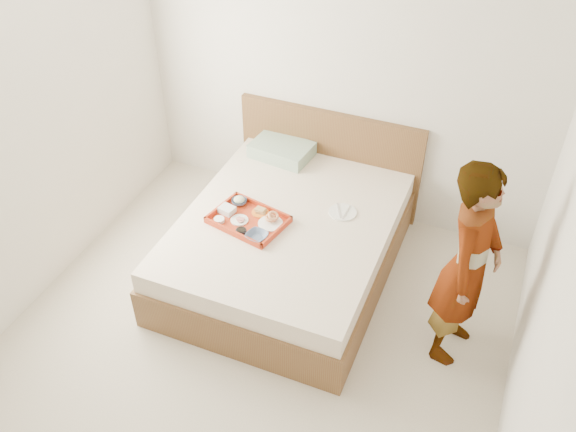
# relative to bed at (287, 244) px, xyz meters

# --- Properties ---
(ground) EXTENTS (3.50, 4.00, 0.01)m
(ground) POSITION_rel_bed_xyz_m (0.07, -1.00, -0.27)
(ground) COLOR beige
(ground) RESTS_ON ground
(wall_back) EXTENTS (3.50, 0.01, 2.60)m
(wall_back) POSITION_rel_bed_xyz_m (0.07, 1.00, 1.04)
(wall_back) COLOR silver
(wall_back) RESTS_ON ground
(wall_right) EXTENTS (0.01, 4.00, 2.60)m
(wall_right) POSITION_rel_bed_xyz_m (1.82, -1.00, 1.04)
(wall_right) COLOR silver
(wall_right) RESTS_ON ground
(bed) EXTENTS (1.65, 2.00, 0.53)m
(bed) POSITION_rel_bed_xyz_m (0.00, 0.00, 0.00)
(bed) COLOR brown
(bed) RESTS_ON ground
(headboard) EXTENTS (1.65, 0.06, 0.95)m
(headboard) POSITION_rel_bed_xyz_m (0.00, 0.97, 0.21)
(headboard) COLOR brown
(headboard) RESTS_ON ground
(pillow) EXTENTS (0.55, 0.40, 0.12)m
(pillow) POSITION_rel_bed_xyz_m (-0.38, 0.79, 0.33)
(pillow) COLOR #9AB499
(pillow) RESTS_ON bed
(tray) EXTENTS (0.62, 0.51, 0.05)m
(tray) POSITION_rel_bed_xyz_m (-0.26, -0.15, 0.29)
(tray) COLOR red
(tray) RESTS_ON bed
(prawn_plate) EXTENTS (0.23, 0.23, 0.01)m
(prawn_plate) POSITION_rel_bed_xyz_m (-0.08, -0.12, 0.29)
(prawn_plate) COLOR white
(prawn_plate) RESTS_ON tray
(navy_bowl_big) EXTENTS (0.19, 0.19, 0.04)m
(navy_bowl_big) POSITION_rel_bed_xyz_m (-0.11, -0.31, 0.30)
(navy_bowl_big) COLOR #1A284D
(navy_bowl_big) RESTS_ON tray
(sauce_dish) EXTENTS (0.10, 0.10, 0.03)m
(sauce_dish) POSITION_rel_bed_xyz_m (-0.25, -0.30, 0.30)
(sauce_dish) COLOR black
(sauce_dish) RESTS_ON tray
(meat_plate) EXTENTS (0.16, 0.16, 0.01)m
(meat_plate) POSITION_rel_bed_xyz_m (-0.32, -0.18, 0.29)
(meat_plate) COLOR white
(meat_plate) RESTS_ON tray
(bread_plate) EXTENTS (0.16, 0.16, 0.01)m
(bread_plate) POSITION_rel_bed_xyz_m (-0.21, -0.03, 0.29)
(bread_plate) COLOR orange
(bread_plate) RESTS_ON tray
(salad_bowl) EXTENTS (0.14, 0.14, 0.04)m
(salad_bowl) POSITION_rel_bed_xyz_m (-0.41, 0.01, 0.30)
(salad_bowl) COLOR #1A284D
(salad_bowl) RESTS_ON tray
(plastic_tub) EXTENTS (0.13, 0.12, 0.05)m
(plastic_tub) POSITION_rel_bed_xyz_m (-0.45, -0.12, 0.31)
(plastic_tub) COLOR silver
(plastic_tub) RESTS_ON tray
(cheese_round) EXTENTS (0.10, 0.10, 0.03)m
(cheese_round) POSITION_rel_bed_xyz_m (-0.46, -0.24, 0.29)
(cheese_round) COLOR white
(cheese_round) RESTS_ON tray
(dinner_plate) EXTENTS (0.25, 0.25, 0.01)m
(dinner_plate) POSITION_rel_bed_xyz_m (0.37, 0.23, 0.27)
(dinner_plate) COLOR white
(dinner_plate) RESTS_ON bed
(person) EXTENTS (0.46, 0.63, 1.57)m
(person) POSITION_rel_bed_xyz_m (1.38, -0.27, 0.52)
(person) COLOR white
(person) RESTS_ON ground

